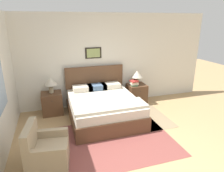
# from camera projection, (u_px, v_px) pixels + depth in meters

# --- Properties ---
(ground_plane) EXTENTS (16.00, 16.00, 0.00)m
(ground_plane) POSITION_uv_depth(u_px,v_px,m) (138.00, 166.00, 3.46)
(ground_plane) COLOR tan
(wall_back) EXTENTS (6.80, 0.09, 2.60)m
(wall_back) POSITION_uv_depth(u_px,v_px,m) (97.00, 61.00, 5.68)
(wall_back) COLOR silver
(wall_back) RESTS_ON ground_plane
(area_rug_main) EXTENTS (2.43, 1.84, 0.01)m
(area_rug_main) POSITION_uv_depth(u_px,v_px,m) (114.00, 140.00, 4.17)
(area_rug_main) COLOR brown
(area_rug_main) RESTS_ON ground_plane
(area_rug_bedside) EXTENTS (0.80, 1.32, 0.01)m
(area_rug_bedside) POSITION_uv_depth(u_px,v_px,m) (151.00, 117.00, 5.19)
(area_rug_bedside) COLOR #897556
(area_rug_bedside) RESTS_ON ground_plane
(bed) EXTENTS (1.66, 1.91, 1.17)m
(bed) POSITION_uv_depth(u_px,v_px,m) (103.00, 107.00, 5.04)
(bed) COLOR brown
(bed) RESTS_ON ground_plane
(armchair) EXTENTS (0.74, 0.77, 0.80)m
(armchair) POSITION_uv_depth(u_px,v_px,m) (46.00, 153.00, 3.35)
(armchair) COLOR #998466
(armchair) RESTS_ON ground_plane
(nightstand_near_window) EXTENTS (0.53, 0.52, 0.58)m
(nightstand_near_window) POSITION_uv_depth(u_px,v_px,m) (52.00, 103.00, 5.32)
(nightstand_near_window) COLOR brown
(nightstand_near_window) RESTS_ON ground_plane
(nightstand_by_door) EXTENTS (0.53, 0.52, 0.58)m
(nightstand_by_door) POSITION_uv_depth(u_px,v_px,m) (136.00, 94.00, 6.02)
(nightstand_by_door) COLOR brown
(nightstand_by_door) RESTS_ON ground_plane
(table_lamp_near_window) EXTENTS (0.32, 0.32, 0.41)m
(table_lamp_near_window) POSITION_uv_depth(u_px,v_px,m) (51.00, 82.00, 5.16)
(table_lamp_near_window) COLOR gray
(table_lamp_near_window) RESTS_ON nightstand_near_window
(table_lamp_by_door) EXTENTS (0.32, 0.32, 0.41)m
(table_lamp_by_door) POSITION_uv_depth(u_px,v_px,m) (137.00, 75.00, 5.86)
(table_lamp_by_door) COLOR gray
(table_lamp_by_door) RESTS_ON nightstand_by_door
(book_thick_bottom) EXTENTS (0.22, 0.26, 0.04)m
(book_thick_bottom) POSITION_uv_depth(u_px,v_px,m) (134.00, 85.00, 5.84)
(book_thick_bottom) COLOR #4C7551
(book_thick_bottom) RESTS_ON nightstand_by_door
(book_hardcover_middle) EXTENTS (0.22, 0.24, 0.04)m
(book_hardcover_middle) POSITION_uv_depth(u_px,v_px,m) (134.00, 83.00, 5.83)
(book_hardcover_middle) COLOR silver
(book_hardcover_middle) RESTS_ON book_thick_bottom
(book_novel_upper) EXTENTS (0.22, 0.27, 0.03)m
(book_novel_upper) POSITION_uv_depth(u_px,v_px,m) (134.00, 82.00, 5.82)
(book_novel_upper) COLOR beige
(book_novel_upper) RESTS_ON book_hardcover_middle
(book_slim_near_top) EXTENTS (0.23, 0.26, 0.04)m
(book_slim_near_top) POSITION_uv_depth(u_px,v_px,m) (134.00, 81.00, 5.81)
(book_slim_near_top) COLOR #B7332D
(book_slim_near_top) RESTS_ON book_novel_upper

